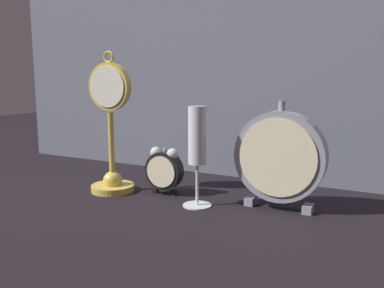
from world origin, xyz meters
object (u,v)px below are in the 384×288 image
at_px(pocket_watch_on_stand, 111,138).
at_px(mantel_clock_silver, 280,157).
at_px(alarm_clock_twin_bell, 164,168).
at_px(champagne_flute, 197,144).

relative_size(pocket_watch_on_stand, mantel_clock_silver, 1.47).
distance_m(alarm_clock_twin_bell, champagne_flute, 0.14).
xyz_separation_m(mantel_clock_silver, champagne_flute, (-0.17, -0.06, 0.02)).
height_order(pocket_watch_on_stand, mantel_clock_silver, pocket_watch_on_stand).
bearing_deg(alarm_clock_twin_bell, champagne_flute, -22.90).
bearing_deg(pocket_watch_on_stand, mantel_clock_silver, 7.18).
height_order(mantel_clock_silver, champagne_flute, mantel_clock_silver).
relative_size(pocket_watch_on_stand, champagne_flute, 1.55).
relative_size(mantel_clock_silver, champagne_flute, 1.06).
relative_size(alarm_clock_twin_bell, mantel_clock_silver, 0.49).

